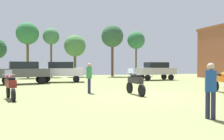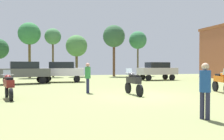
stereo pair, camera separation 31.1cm
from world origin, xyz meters
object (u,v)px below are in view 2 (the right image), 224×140
object	(u,v)px
motorcycle_2	(9,85)
person_1	(88,75)
motorcycle_4	(221,81)
tree_1	(77,46)
car_3	(24,71)
tree_3	(114,37)
car_1	(157,70)
tree_5	(53,37)
person_2	(205,86)
car_4	(62,70)
motorcycle_6	(133,82)
tree_7	(29,34)
tree_2	(138,40)

from	to	relation	value
motorcycle_2	person_1	size ratio (longest dim) A/B	1.20
motorcycle_2	person_1	bearing A→B (deg)	2.37
motorcycle_4	tree_1	size ratio (longest dim) A/B	0.36
motorcycle_4	car_3	world-z (taller)	car_3
motorcycle_2	tree_3	world-z (taller)	tree_3
car_1	tree_5	distance (m)	15.81
person_1	tree_3	bearing A→B (deg)	-175.44
person_2	tree_3	distance (m)	27.55
motorcycle_2	tree_1	bearing A→B (deg)	58.78
motorcycle_4	car_4	size ratio (longest dim) A/B	0.48
motorcycle_6	tree_1	size ratio (longest dim) A/B	0.36
motorcycle_6	person_1	size ratio (longest dim) A/B	1.19
motorcycle_2	motorcycle_4	distance (m)	12.11
tree_5	car_1	bearing A→B (deg)	-41.70
person_2	tree_1	xyz separation A→B (m)	(-1.14, 27.65, 3.41)
motorcycle_6	person_1	bearing A→B (deg)	141.48
motorcycle_6	tree_7	size ratio (longest dim) A/B	0.30
motorcycle_2	car_4	world-z (taller)	car_4
car_4	person_2	size ratio (longest dim) A/B	2.53
person_2	car_3	bearing A→B (deg)	168.88
car_3	person_1	bearing A→B (deg)	-162.76
car_4	tree_2	distance (m)	16.53
motorcycle_2	tree_7	xyz separation A→B (m)	(-0.80, 20.20, 5.11)
car_4	person_1	size ratio (longest dim) A/B	2.45
tree_2	car_3	bearing A→B (deg)	-142.69
car_3	car_1	bearing A→B (deg)	-95.04
car_4	tree_2	xyz separation A→B (m)	(12.07, 10.42, 4.37)
tree_2	tree_5	xyz separation A→B (m)	(-12.90, -0.10, 0.11)
tree_7	tree_2	bearing A→B (deg)	4.35
motorcycle_4	tree_1	bearing A→B (deg)	-59.36
person_2	tree_1	world-z (taller)	tree_1
person_2	tree_7	xyz separation A→B (m)	(-7.55, 26.42, 4.79)
motorcycle_2	motorcycle_4	size ratio (longest dim) A/B	1.02
tree_3	car_1	bearing A→B (deg)	-74.80
person_2	tree_2	xyz separation A→B (m)	(8.40, 27.64, 4.50)
car_1	motorcycle_6	bearing A→B (deg)	144.62
motorcycle_6	person_2	distance (m)	6.13
tree_1	car_4	bearing A→B (deg)	-103.58
person_1	tree_2	bearing A→B (deg)	175.50
car_4	tree_3	distance (m)	13.31
car_3	car_4	world-z (taller)	same
tree_1	tree_5	world-z (taller)	tree_5
car_1	tree_2	size ratio (longest dim) A/B	0.63
car_4	motorcycle_4	bearing A→B (deg)	-135.30
tree_7	car_1	bearing A→B (deg)	-31.97
motorcycle_6	tree_2	size ratio (longest dim) A/B	0.31
motorcycle_6	tree_5	distance (m)	22.40
person_2	tree_2	world-z (taller)	tree_2
tree_3	tree_7	xyz separation A→B (m)	(-11.83, -0.35, -0.08)
motorcycle_4	tree_2	distance (m)	22.72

